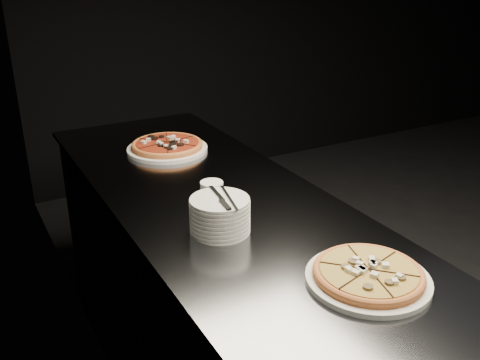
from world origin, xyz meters
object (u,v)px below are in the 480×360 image
counter (237,323)px  ramekin (212,191)px  pizza_mushroom (368,275)px  pizza_tomato (167,146)px  cutlery (224,199)px  plate_stack (220,215)px

counter → ramekin: size_ratio=30.04×
pizza_mushroom → ramekin: 0.68m
pizza_mushroom → pizza_tomato: (-0.08, 1.23, 0.00)m
cutlery → ramekin: 0.25m
pizza_tomato → pizza_mushroom: bearing=-86.4°
pizza_tomato → cutlery: cutlery is taller
pizza_tomato → ramekin: ramekin is taller
pizza_tomato → ramekin: 0.57m
plate_stack → ramekin: size_ratio=2.31×
pizza_tomato → plate_stack: plate_stack is taller
pizza_mushroom → ramekin: ramekin is taller
cutlery → ramekin: size_ratio=2.40×
counter → cutlery: (-0.10, -0.11, 0.57)m
pizza_mushroom → cutlery: (-0.21, 0.43, 0.09)m
pizza_mushroom → cutlery: size_ratio=1.85×
counter → pizza_tomato: pizza_tomato is taller
pizza_mushroom → plate_stack: (-0.21, 0.45, 0.04)m
pizza_mushroom → plate_stack: bearing=115.8°
pizza_mushroom → pizza_tomato: bearing=93.6°
pizza_mushroom → cutlery: cutlery is taller
counter → ramekin: 0.51m
counter → plate_stack: bearing=-139.8°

